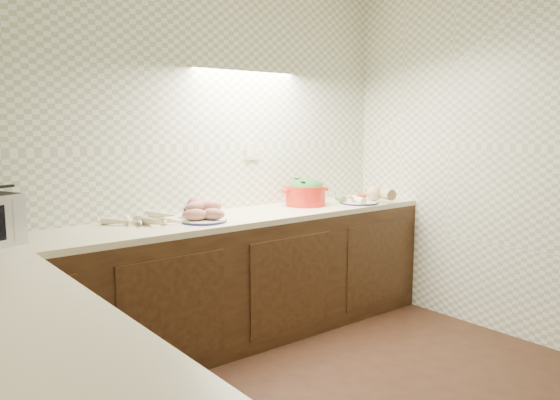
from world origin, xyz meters
TOP-DOWN VIEW (x-y plane):
  - room at (0.00, 0.00)m, footprint 3.60×3.60m
  - counter at (-0.68, 0.68)m, footprint 3.60×3.60m
  - parsnip_pile at (-0.47, 1.57)m, footprint 0.43×0.39m
  - sweet_potato_plate at (-0.10, 1.43)m, footprint 0.31×0.30m
  - onion_bowl at (-0.05, 1.62)m, footprint 0.17×0.17m
  - dutch_oven at (0.89, 1.55)m, footprint 0.38×0.37m
  - veg_plate at (1.36, 1.35)m, footprint 0.41×0.36m

SIDE VIEW (x-z plane):
  - counter at x=-0.68m, z-range 0.00..0.90m
  - parsnip_pile at x=-0.47m, z-range 0.89..0.97m
  - onion_bowl at x=-0.05m, z-range 0.88..1.02m
  - veg_plate at x=1.36m, z-range 0.88..1.02m
  - sweet_potato_plate at x=-0.10m, z-range 0.88..1.02m
  - dutch_oven at x=0.89m, z-range 0.90..1.11m
  - room at x=0.00m, z-range 0.33..2.93m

